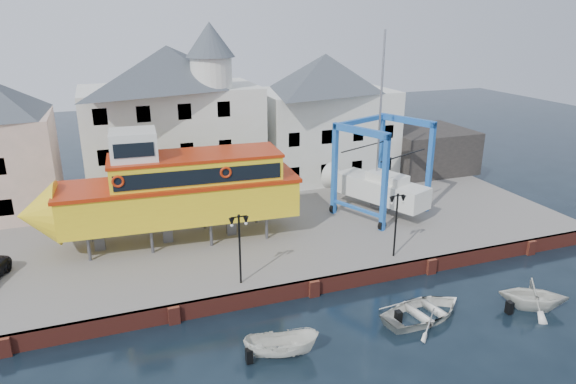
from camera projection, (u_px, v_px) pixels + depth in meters
name	position (u px, v px, depth m)	size (l,w,h in m)	color
ground	(313.00, 296.00, 29.82)	(140.00, 140.00, 0.00)	black
hardstanding	(258.00, 220.00, 39.42)	(44.00, 22.00, 1.00)	slate
quay_wall	(313.00, 287.00, 29.75)	(44.00, 0.47, 1.00)	maroon
building_white_main	(173.00, 119.00, 42.15)	(14.00, 8.30, 14.00)	white
building_white_right	(324.00, 116.00, 47.45)	(12.00, 8.00, 11.20)	white
shed_dark	(425.00, 150.00, 50.12)	(8.00, 7.00, 4.00)	black
lamp_post_left	(239.00, 232.00, 28.22)	(1.12, 0.32, 4.20)	black
lamp_post_right	(397.00, 209.00, 31.48)	(1.12, 0.32, 4.20)	black
tour_boat	(165.00, 190.00, 33.45)	(17.89, 5.23, 7.70)	#59595E
travel_lift	(373.00, 182.00, 39.65)	(7.72, 9.14, 13.53)	#206AA1
motorboat_a	(281.00, 356.00, 24.58)	(1.35, 3.60, 1.39)	silver
motorboat_b	(423.00, 318.00, 27.65)	(3.55, 4.97, 1.03)	silver
motorboat_c	(531.00, 308.00, 28.54)	(3.15, 3.65, 1.92)	silver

